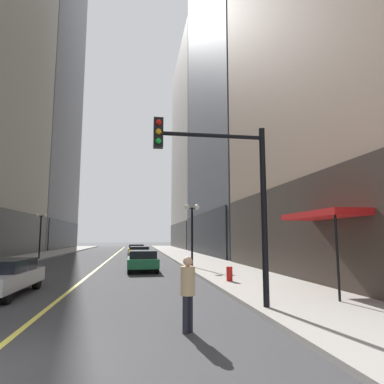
{
  "coord_description": "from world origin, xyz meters",
  "views": [
    {
      "loc": [
        2.64,
        -5.91,
        2.16
      ],
      "look_at": [
        8.86,
        32.45,
        7.36
      ],
      "focal_mm": 31.58,
      "sensor_mm": 36.0,
      "label": 1
    }
  ],
  "objects_px": {
    "car_green": "(143,260)",
    "street_lamp_left_far": "(41,225)",
    "street_lamp_right_mid": "(192,221)",
    "fire_hydrant_right": "(229,276)",
    "car_silver": "(1,276)",
    "car_yellow": "(136,250)",
    "car_grey": "(139,253)",
    "traffic_light_near_right": "(230,184)",
    "pedestrian_in_tan_trench": "(188,288)"
  },
  "relations": [
    {
      "from": "car_grey",
      "to": "street_lamp_right_mid",
      "type": "distance_m",
      "value": 9.38
    },
    {
      "from": "car_yellow",
      "to": "street_lamp_left_far",
      "type": "height_order",
      "value": "street_lamp_left_far"
    },
    {
      "from": "pedestrian_in_tan_trench",
      "to": "street_lamp_right_mid",
      "type": "height_order",
      "value": "street_lamp_right_mid"
    },
    {
      "from": "car_green",
      "to": "pedestrian_in_tan_trench",
      "type": "xyz_separation_m",
      "value": [
        0.79,
        -13.96,
        0.28
      ]
    },
    {
      "from": "car_silver",
      "to": "street_lamp_right_mid",
      "type": "relative_size",
      "value": 1.05
    },
    {
      "from": "street_lamp_right_mid",
      "to": "fire_hydrant_right",
      "type": "relative_size",
      "value": 5.54
    },
    {
      "from": "car_yellow",
      "to": "street_lamp_left_far",
      "type": "distance_m",
      "value": 11.32
    },
    {
      "from": "street_lamp_right_mid",
      "to": "fire_hydrant_right",
      "type": "distance_m",
      "value": 8.22
    },
    {
      "from": "car_silver",
      "to": "traffic_light_near_right",
      "type": "height_order",
      "value": "traffic_light_near_right"
    },
    {
      "from": "car_green",
      "to": "street_lamp_right_mid",
      "type": "height_order",
      "value": "street_lamp_right_mid"
    },
    {
      "from": "car_silver",
      "to": "street_lamp_left_far",
      "type": "distance_m",
      "value": 20.79
    },
    {
      "from": "street_lamp_right_mid",
      "to": "car_green",
      "type": "bearing_deg",
      "value": -159.61
    },
    {
      "from": "car_silver",
      "to": "car_yellow",
      "type": "distance_m",
      "value": 27.09
    },
    {
      "from": "car_green",
      "to": "car_grey",
      "type": "height_order",
      "value": "same"
    },
    {
      "from": "car_silver",
      "to": "fire_hydrant_right",
      "type": "bearing_deg",
      "value": 10.07
    },
    {
      "from": "car_grey",
      "to": "street_lamp_left_far",
      "type": "relative_size",
      "value": 1.04
    },
    {
      "from": "car_yellow",
      "to": "car_grey",
      "type": "bearing_deg",
      "value": -87.87
    },
    {
      "from": "fire_hydrant_right",
      "to": "street_lamp_left_far",
      "type": "bearing_deg",
      "value": 125.59
    },
    {
      "from": "car_green",
      "to": "car_grey",
      "type": "bearing_deg",
      "value": 90.82
    },
    {
      "from": "street_lamp_left_far",
      "to": "street_lamp_right_mid",
      "type": "relative_size",
      "value": 1.0
    },
    {
      "from": "pedestrian_in_tan_trench",
      "to": "street_lamp_right_mid",
      "type": "distance_m",
      "value": 15.59
    },
    {
      "from": "fire_hydrant_right",
      "to": "car_yellow",
      "type": "bearing_deg",
      "value": 99.83
    },
    {
      "from": "street_lamp_left_far",
      "to": "traffic_light_near_right",
      "type": "bearing_deg",
      "value": -64.27
    },
    {
      "from": "car_silver",
      "to": "street_lamp_right_mid",
      "type": "bearing_deg",
      "value": 46.99
    },
    {
      "from": "car_green",
      "to": "car_grey",
      "type": "xyz_separation_m",
      "value": [
        -0.14,
        9.57,
        0.0
      ]
    },
    {
      "from": "fire_hydrant_right",
      "to": "car_green",
      "type": "bearing_deg",
      "value": 120.95
    },
    {
      "from": "car_green",
      "to": "street_lamp_left_far",
      "type": "distance_m",
      "value": 15.58
    },
    {
      "from": "pedestrian_in_tan_trench",
      "to": "car_silver",
      "type": "bearing_deg",
      "value": 136.2
    },
    {
      "from": "car_grey",
      "to": "car_green",
      "type": "bearing_deg",
      "value": -89.18
    },
    {
      "from": "pedestrian_in_tan_trench",
      "to": "street_lamp_left_far",
      "type": "distance_m",
      "value": 28.12
    },
    {
      "from": "pedestrian_in_tan_trench",
      "to": "traffic_light_near_right",
      "type": "xyz_separation_m",
      "value": [
        1.52,
        1.71,
        2.75
      ]
    },
    {
      "from": "car_grey",
      "to": "fire_hydrant_right",
      "type": "xyz_separation_m",
      "value": [
        4.0,
        -16.02,
        -0.32
      ]
    },
    {
      "from": "car_green",
      "to": "street_lamp_right_mid",
      "type": "relative_size",
      "value": 0.92
    },
    {
      "from": "car_silver",
      "to": "car_yellow",
      "type": "relative_size",
      "value": 1.12
    },
    {
      "from": "car_green",
      "to": "street_lamp_right_mid",
      "type": "distance_m",
      "value": 4.4
    },
    {
      "from": "pedestrian_in_tan_trench",
      "to": "fire_hydrant_right",
      "type": "height_order",
      "value": "pedestrian_in_tan_trench"
    },
    {
      "from": "car_grey",
      "to": "car_yellow",
      "type": "distance_m",
      "value": 9.0
    },
    {
      "from": "car_silver",
      "to": "car_green",
      "type": "distance_m",
      "value": 9.68
    },
    {
      "from": "traffic_light_near_right",
      "to": "street_lamp_left_far",
      "type": "height_order",
      "value": "traffic_light_near_right"
    },
    {
      "from": "car_yellow",
      "to": "street_lamp_right_mid",
      "type": "height_order",
      "value": "street_lamp_right_mid"
    },
    {
      "from": "pedestrian_in_tan_trench",
      "to": "street_lamp_left_far",
      "type": "bearing_deg",
      "value": 111.4
    },
    {
      "from": "street_lamp_left_far",
      "to": "car_green",
      "type": "bearing_deg",
      "value": -52.15
    },
    {
      "from": "car_green",
      "to": "traffic_light_near_right",
      "type": "distance_m",
      "value": 12.82
    },
    {
      "from": "car_silver",
      "to": "fire_hydrant_right",
      "type": "xyz_separation_m",
      "value": [
        9.2,
        1.63,
        -0.32
      ]
    },
    {
      "from": "car_green",
      "to": "car_yellow",
      "type": "height_order",
      "value": "same"
    },
    {
      "from": "fire_hydrant_right",
      "to": "street_lamp_right_mid",
      "type": "bearing_deg",
      "value": 93.72
    },
    {
      "from": "car_yellow",
      "to": "street_lamp_left_far",
      "type": "bearing_deg",
      "value": -144.35
    },
    {
      "from": "car_grey",
      "to": "street_lamp_left_far",
      "type": "distance_m",
      "value": 9.97
    },
    {
      "from": "car_grey",
      "to": "traffic_light_near_right",
      "type": "xyz_separation_m",
      "value": [
        2.45,
        -21.82,
        3.02
      ]
    },
    {
      "from": "traffic_light_near_right",
      "to": "street_lamp_left_far",
      "type": "relative_size",
      "value": 1.28
    }
  ]
}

